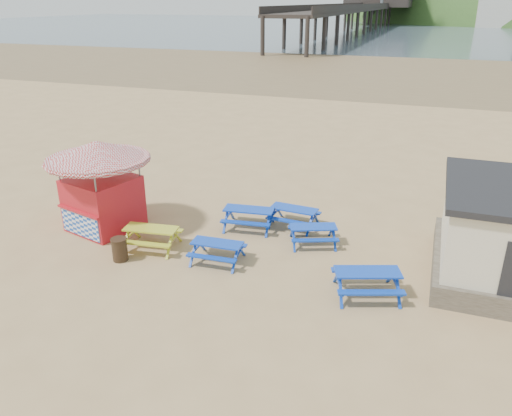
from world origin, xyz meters
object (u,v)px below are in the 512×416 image
at_px(picnic_table_blue_b, 294,217).
at_px(litter_bin, 120,249).
at_px(picnic_table_yellow, 152,238).
at_px(ice_cream_kiosk, 100,174).
at_px(picnic_table_blue_a, 249,218).

relative_size(picnic_table_blue_b, litter_bin, 2.37).
xyz_separation_m(picnic_table_yellow, litter_bin, (-0.57, -1.20, 0.02)).
height_order(picnic_table_blue_b, picnic_table_yellow, picnic_table_yellow).
bearing_deg(litter_bin, ice_cream_kiosk, 134.72).
xyz_separation_m(picnic_table_blue_a, ice_cream_kiosk, (-5.39, -1.94, 1.84)).
height_order(picnic_table_blue_a, picnic_table_blue_b, picnic_table_blue_a).
distance_m(picnic_table_blue_b, litter_bin, 6.92).
height_order(picnic_table_blue_a, ice_cream_kiosk, ice_cream_kiosk).
bearing_deg(picnic_table_yellow, ice_cream_kiosk, 152.81).
xyz_separation_m(picnic_table_blue_b, litter_bin, (-4.94, -4.84, 0.03)).
distance_m(picnic_table_blue_a, litter_bin, 5.23).
height_order(picnic_table_blue_b, litter_bin, litter_bin).
relative_size(picnic_table_blue_a, litter_bin, 2.58).
bearing_deg(picnic_table_blue_b, litter_bin, -131.04).
bearing_deg(litter_bin, picnic_table_blue_b, 44.45).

